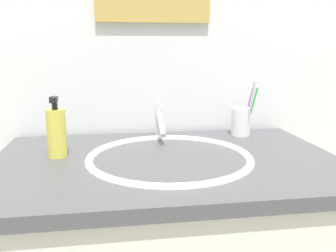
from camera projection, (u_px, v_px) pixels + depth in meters
The scene contains 8 objects.
tiled_wall_back at pixel (152, 41), 1.35m from camera, with size 2.21×0.04×2.40m, color silver.
sink_basin at pixel (170, 169), 1.07m from camera, with size 0.49×0.49×0.10m.
faucet at pixel (160, 122), 1.27m from camera, with size 0.02×0.17×0.12m.
toothbrush_cup at pixel (241, 122), 1.33m from camera, with size 0.07×0.07×0.10m, color white.
toothbrush_white at pixel (251, 105), 1.28m from camera, with size 0.02×0.05×0.20m.
toothbrush_purple at pixel (249, 104), 1.34m from camera, with size 0.06×0.02×0.19m.
toothbrush_green at pixel (253, 105), 1.31m from camera, with size 0.05×0.04×0.20m.
soap_dispenser at pixel (56, 132), 1.06m from camera, with size 0.06×0.06×0.18m.
Camera 1 is at (-0.15, -1.01, 1.18)m, focal length 38.79 mm.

